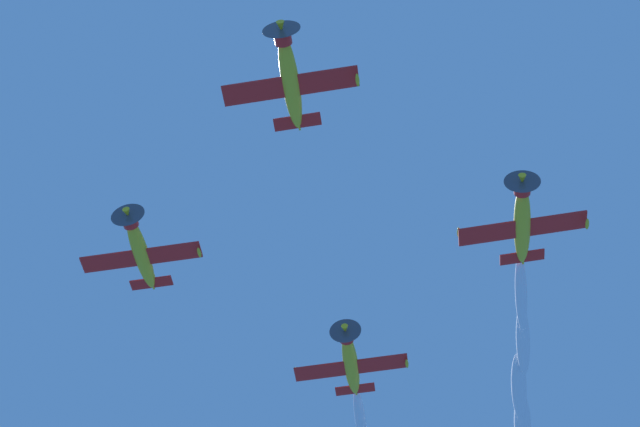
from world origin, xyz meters
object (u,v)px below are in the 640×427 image
object	(u,v)px
airplane_lead	(290,78)
airplane_left_wingman	(522,221)
airplane_slot_tail	(350,362)
airplane_right_wingman	(140,251)

from	to	relation	value
airplane_lead	airplane_left_wingman	bearing A→B (deg)	80.07
airplane_lead	airplane_left_wingman	xyz separation A→B (m)	(3.38, 19.33, -1.99)
airplane_slot_tail	airplane_right_wingman	bearing A→B (deg)	-99.84
airplane_lead	airplane_left_wingman	size ratio (longest dim) A/B	1.00
airplane_lead	airplane_left_wingman	distance (m)	19.73
airplane_left_wingman	airplane_right_wingman	distance (m)	28.90
airplane_left_wingman	airplane_slot_tail	xyz separation A→B (m)	(-19.00, 0.79, 1.18)
airplane_lead	airplane_left_wingman	world-z (taller)	airplane_lead
airplane_lead	airplane_right_wingman	world-z (taller)	airplane_right_wingman
airplane_lead	airplane_right_wingman	distance (m)	18.95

